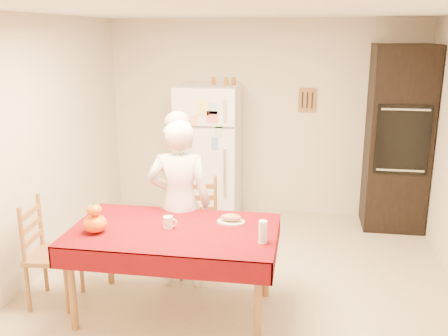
% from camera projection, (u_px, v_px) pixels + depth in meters
% --- Properties ---
extents(floor, '(4.50, 4.50, 0.00)m').
position_uv_depth(floor, '(240.00, 291.00, 4.64)').
color(floor, tan).
rests_on(floor, ground).
extents(room_shell, '(4.02, 4.52, 2.51)m').
position_uv_depth(room_shell, '(242.00, 118.00, 4.21)').
color(room_shell, beige).
rests_on(room_shell, ground).
extents(refrigerator, '(0.75, 0.74, 1.70)m').
position_uv_depth(refrigerator, '(209.00, 153.00, 6.30)').
color(refrigerator, white).
rests_on(refrigerator, floor).
extents(oven_cabinet, '(0.70, 0.62, 2.20)m').
position_uv_depth(oven_cabinet, '(398.00, 139.00, 5.93)').
color(oven_cabinet, black).
rests_on(oven_cabinet, floor).
extents(dining_table, '(1.70, 1.00, 0.76)m').
position_uv_depth(dining_table, '(174.00, 237.00, 4.12)').
color(dining_table, brown).
rests_on(dining_table, floor).
extents(chair_far, '(0.51, 0.49, 0.95)m').
position_uv_depth(chair_far, '(198.00, 222.00, 4.95)').
color(chair_far, brown).
rests_on(chair_far, floor).
extents(chair_left, '(0.44, 0.46, 0.95)m').
position_uv_depth(chair_left, '(46.00, 249.00, 4.33)').
color(chair_left, brown).
rests_on(chair_left, floor).
extents(seated_woman, '(0.62, 0.45, 1.60)m').
position_uv_depth(seated_woman, '(180.00, 204.00, 4.58)').
color(seated_woman, white).
rests_on(seated_woman, floor).
extents(coffee_mug, '(0.08, 0.08, 0.10)m').
position_uv_depth(coffee_mug, '(168.00, 222.00, 4.11)').
color(coffee_mug, white).
rests_on(coffee_mug, dining_table).
extents(pumpkin_lower, '(0.19, 0.19, 0.14)m').
position_uv_depth(pumpkin_lower, '(95.00, 224.00, 4.02)').
color(pumpkin_lower, '#ED4705').
rests_on(pumpkin_lower, dining_table).
extents(pumpkin_upper, '(0.12, 0.12, 0.09)m').
position_uv_depth(pumpkin_upper, '(94.00, 210.00, 3.99)').
color(pumpkin_upper, '#E15905').
rests_on(pumpkin_upper, pumpkin_lower).
extents(wine_glass, '(0.07, 0.07, 0.18)m').
position_uv_depth(wine_glass, '(263.00, 232.00, 3.81)').
color(wine_glass, white).
rests_on(wine_glass, dining_table).
extents(bread_plate, '(0.24, 0.24, 0.02)m').
position_uv_depth(bread_plate, '(231.00, 222.00, 4.23)').
color(bread_plate, silver).
rests_on(bread_plate, dining_table).
extents(bread_loaf, '(0.18, 0.10, 0.06)m').
position_uv_depth(bread_loaf, '(231.00, 217.00, 4.22)').
color(bread_loaf, '#A27850').
rests_on(bread_loaf, bread_plate).
extents(spice_jar_left, '(0.05, 0.05, 0.10)m').
position_uv_depth(spice_jar_left, '(213.00, 81.00, 6.11)').
color(spice_jar_left, '#914E1A').
rests_on(spice_jar_left, refrigerator).
extents(spice_jar_mid, '(0.05, 0.05, 0.10)m').
position_uv_depth(spice_jar_mid, '(226.00, 81.00, 6.08)').
color(spice_jar_mid, '#925F1A').
rests_on(spice_jar_mid, refrigerator).
extents(spice_jar_right, '(0.05, 0.05, 0.10)m').
position_uv_depth(spice_jar_right, '(234.00, 81.00, 6.07)').
color(spice_jar_right, brown).
rests_on(spice_jar_right, refrigerator).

